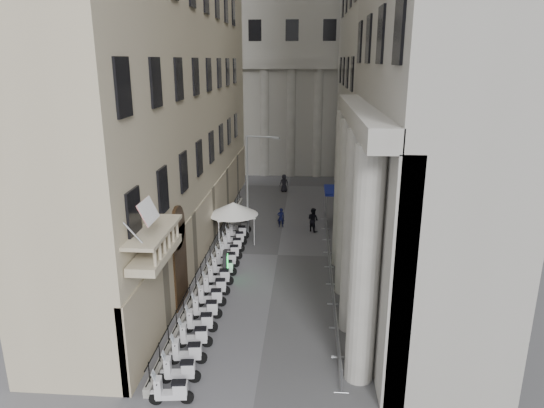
{
  "coord_description": "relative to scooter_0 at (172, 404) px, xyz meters",
  "views": [
    {
      "loc": [
        1.89,
        -11.88,
        12.98
      ],
      "look_at": [
        -0.2,
        16.46,
        4.5
      ],
      "focal_mm": 32.0,
      "sensor_mm": 36.0,
      "label": 1
    }
  ],
  "objects": [
    {
      "name": "barrier_5",
      "position": [
        6.67,
        14.82,
        0.0
      ],
      "size": [
        0.6,
        2.4,
        1.1
      ],
      "primitive_type": null,
      "color": "#9A9DA1",
      "rests_on": "ground"
    },
    {
      "name": "security_tent",
      "position": [
        0.23,
        17.63,
        2.49
      ],
      "size": [
        3.66,
        3.66,
        2.98
      ],
      "color": "silver",
      "rests_on": "ground"
    },
    {
      "name": "pedestrian_b",
      "position": [
        5.65,
        20.48,
        0.95
      ],
      "size": [
        1.17,
        1.16,
        1.91
      ],
      "primitive_type": "imported",
      "rotation": [
        0.0,
        0.0,
        2.4
      ],
      "color": "black",
      "rests_on": "ground"
    },
    {
      "name": "barrier_6",
      "position": [
        6.67,
        17.32,
        0.0
      ],
      "size": [
        0.6,
        2.4,
        1.1
      ],
      "primitive_type": null,
      "color": "#9A9DA1",
      "rests_on": "ground"
    },
    {
      "name": "pedestrian_c",
      "position": [
        2.79,
        32.22,
        0.9
      ],
      "size": [
        0.99,
        0.77,
        1.8
      ],
      "primitive_type": "imported",
      "rotation": [
        0.0,
        0.0,
        3.38
      ],
      "color": "black",
      "rests_on": "ground"
    },
    {
      "name": "barrier_3",
      "position": [
        6.67,
        9.82,
        0.0
      ],
      "size": [
        0.6,
        2.4,
        1.1
      ],
      "primitive_type": null,
      "color": "#9A9DA1",
      "rests_on": "ground"
    },
    {
      "name": "scooter_9",
      "position": [
        0.0,
        11.8,
        0.0
      ],
      "size": [
        1.46,
        0.72,
        1.5
      ],
      "primitive_type": null,
      "rotation": [
        0.0,
        0.0,
        1.69
      ],
      "color": "silver",
      "rests_on": "ground"
    },
    {
      "name": "barrier_7",
      "position": [
        6.67,
        19.82,
        0.0
      ],
      "size": [
        0.6,
        2.4,
        1.1
      ],
      "primitive_type": null,
      "color": "#9A9DA1",
      "rests_on": "ground"
    },
    {
      "name": "flag",
      "position": [
        -0.8,
        1.22,
        0.0
      ],
      "size": [
        1.0,
        1.4,
        8.2
      ],
      "primitive_type": null,
      "color": "#9E0C11",
      "rests_on": "ground"
    },
    {
      "name": "far_building",
      "position": [
        3.2,
        44.22,
        15.0
      ],
      "size": [
        22.0,
        10.0,
        30.0
      ],
      "primitive_type": "cube",
      "color": "#B7B5AD",
      "rests_on": "ground"
    },
    {
      "name": "scooter_15",
      "position": [
        0.0,
        19.66,
        0.0
      ],
      "size": [
        1.46,
        0.72,
        1.5
      ],
      "primitive_type": null,
      "rotation": [
        0.0,
        0.0,
        1.69
      ],
      "color": "silver",
      "rests_on": "ground"
    },
    {
      "name": "scooter_1",
      "position": [
        0.0,
        1.31,
        0.0
      ],
      "size": [
        1.46,
        0.72,
        1.5
      ],
      "primitive_type": null,
      "rotation": [
        0.0,
        0.0,
        1.69
      ],
      "color": "silver",
      "rests_on": "ground"
    },
    {
      "name": "barrier_1",
      "position": [
        6.67,
        4.82,
        0.0
      ],
      "size": [
        0.6,
        2.4,
        1.1
      ],
      "primitive_type": null,
      "color": "#9A9DA1",
      "rests_on": "ground"
    },
    {
      "name": "scooter_0",
      "position": [
        0.0,
        0.0,
        0.0
      ],
      "size": [
        1.46,
        0.72,
        1.5
      ],
      "primitive_type": null,
      "rotation": [
        0.0,
        0.0,
        1.69
      ],
      "color": "silver",
      "rests_on": "ground"
    },
    {
      "name": "info_kiosk",
      "position": [
        0.27,
        11.17,
        0.93
      ],
      "size": [
        0.37,
        0.89,
        1.85
      ],
      "rotation": [
        0.0,
        0.0,
        0.11
      ],
      "color": "black",
      "rests_on": "ground"
    },
    {
      "name": "scooter_11",
      "position": [
        0.0,
        14.42,
        0.0
      ],
      "size": [
        1.46,
        0.72,
        1.5
      ],
      "primitive_type": null,
      "rotation": [
        0.0,
        0.0,
        1.69
      ],
      "color": "silver",
      "rests_on": "ground"
    },
    {
      "name": "barrier_0",
      "position": [
        6.67,
        2.32,
        0.0
      ],
      "size": [
        0.6,
        2.4,
        1.1
      ],
      "primitive_type": null,
      "color": "#9A9DA1",
      "rests_on": "ground"
    },
    {
      "name": "scooter_2",
      "position": [
        0.0,
        2.62,
        0.0
      ],
      "size": [
        1.46,
        0.72,
        1.5
      ],
      "primitive_type": null,
      "rotation": [
        0.0,
        0.0,
        1.69
      ],
      "color": "silver",
      "rests_on": "ground"
    },
    {
      "name": "scooter_7",
      "position": [
        0.0,
        9.17,
        0.0
      ],
      "size": [
        1.46,
        0.72,
        1.5
      ],
      "primitive_type": null,
      "rotation": [
        0.0,
        0.0,
        1.69
      ],
      "color": "silver",
      "rests_on": "ground"
    },
    {
      "name": "scooter_13",
      "position": [
        0.0,
        17.04,
        0.0
      ],
      "size": [
        1.46,
        0.72,
        1.5
      ],
      "primitive_type": null,
      "rotation": [
        0.0,
        0.0,
        1.69
      ],
      "color": "silver",
      "rests_on": "ground"
    },
    {
      "name": "barrier_4",
      "position": [
        6.67,
        12.32,
        0.0
      ],
      "size": [
        0.6,
        2.4,
        1.1
      ],
      "primitive_type": null,
      "color": "#9A9DA1",
      "rests_on": "ground"
    },
    {
      "name": "scooter_6",
      "position": [
        0.0,
        7.86,
        0.0
      ],
      "size": [
        1.46,
        0.72,
        1.5
      ],
      "primitive_type": null,
      "rotation": [
        0.0,
        0.0,
        1.69
      ],
      "color": "silver",
      "rests_on": "ground"
    },
    {
      "name": "barrier_2",
      "position": [
        6.67,
        7.32,
        0.0
      ],
      "size": [
        0.6,
        2.4,
        1.1
      ],
      "primitive_type": null,
      "color": "#9A9DA1",
      "rests_on": "ground"
    },
    {
      "name": "iron_fence",
      "position": [
        -1.1,
        14.22,
        0.0
      ],
      "size": [
        0.3,
        28.0,
        1.4
      ],
      "primitive_type": null,
      "color": "black",
      "rests_on": "ground"
    },
    {
      "name": "scooter_3",
      "position": [
        0.0,
        3.93,
        0.0
      ],
      "size": [
        1.46,
        0.72,
        1.5
      ],
      "primitive_type": null,
      "rotation": [
        0.0,
        0.0,
        1.69
      ],
      "color": "silver",
      "rests_on": "ground"
    },
    {
      "name": "scooter_12",
      "position": [
        0.0,
        15.73,
        0.0
      ],
      "size": [
        1.46,
        0.72,
        1.5
      ],
      "primitive_type": null,
      "rotation": [
        0.0,
        0.0,
        1.69
      ],
      "color": "silver",
      "rests_on": "ground"
    },
    {
      "name": "blue_awning",
      "position": [
        7.35,
        22.22,
        0.0
      ],
      "size": [
        1.6,
        3.0,
        3.0
      ],
      "primitive_type": null,
      "color": "navy",
      "rests_on": "ground"
    },
    {
      "name": "pedestrian_a",
      "position": [
        3.08,
        21.3,
        0.79
      ],
      "size": [
        0.62,
        0.44,
        1.59
      ],
      "primitive_type": "imported",
      "rotation": [
        0.0,
        0.0,
        3.26
      ],
      "color": "black",
      "rests_on": "ground"
    },
    {
      "name": "street_lamp",
      "position": [
        0.98,
        18.87,
        4.6
      ],
      "size": [
        2.51,
        0.67,
        7.76
      ],
      "rotation": [
        0.0,
        0.0,
        -0.2
      ],
      "color": "#919499",
      "rests_on": "ground"
    },
    {
      "name": "barrier_8",
      "position": [
        6.67,
        22.32,
        0.0
      ],
      "size": [
        0.6,
        2.4,
        1.1
      ],
      "primitive_type": null,
      "color": "#9A9DA1",
      "rests_on": "ground"
    },
    {
      "name": "scooter_4",
      "position": [
        0.0,
        5.24,
        0.0
      ],
      "size": [
        1.46,
        0.72,
        1.5
      ],
      "primitive_type": null,
      "rotation": [
        0.0,
        0.0,
        1.69
      ],
      "color": "silver",
      "rests_on": "ground"
    },
    {
      "name": "scooter_5",
      "position": [
        0.0,
        6.55,
        0.0
      ],
      "size": [
        1.46,
        0.72,
        1.5
      ],
      "primitive_type": null,
      "rotation": [
        0.0,
        0.0,
        1.69
      ],
      "color": "silver",
      "rests_on": "ground"
    },
    {
      "name": "scooter_14",
      "position": [
        0.0,
        18.35,
        0.0
      ],
      "size": [
        1.46,
        0.72,
        1.5
      ],
      "primitive_type": null,
      "rotation": [
        0.0,
        0.0,
        1.69
      ],
      "color": "silver",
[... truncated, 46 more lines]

